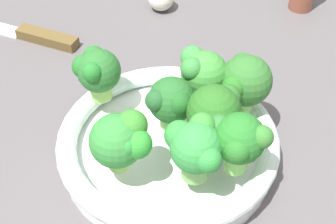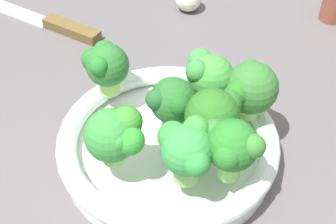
# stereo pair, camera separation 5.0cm
# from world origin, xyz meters

# --- Properties ---
(ground_plane) EXTENTS (1.30, 1.30, 0.03)m
(ground_plane) POSITION_xyz_m (0.00, 0.00, -0.01)
(ground_plane) COLOR #585456
(bowl) EXTENTS (0.24, 0.24, 0.04)m
(bowl) POSITION_xyz_m (0.04, -0.02, 0.02)
(bowl) COLOR white
(bowl) RESTS_ON ground_plane
(broccoli_floret_0) EXTENTS (0.07, 0.05, 0.07)m
(broccoli_floret_0) POSITION_xyz_m (0.12, -0.02, 0.08)
(broccoli_floret_0) COLOR #84CD62
(broccoli_floret_0) RESTS_ON bowl
(broccoli_floret_1) EXTENTS (0.06, 0.06, 0.07)m
(broccoli_floret_1) POSITION_xyz_m (0.03, -0.08, 0.08)
(broccoli_floret_1) COLOR #89BD50
(broccoli_floret_1) RESTS_ON bowl
(broccoli_floret_2) EXTENTS (0.05, 0.05, 0.06)m
(broccoli_floret_2) POSITION_xyz_m (0.03, -0.01, 0.08)
(broccoli_floret_2) COLOR #8DC865
(broccoli_floret_2) RESTS_ON bowl
(broccoli_floret_3) EXTENTS (0.07, 0.06, 0.07)m
(broccoli_floret_3) POSITION_xyz_m (0.09, -0.05, 0.08)
(broccoli_floret_3) COLOR #7CB25D
(broccoli_floret_3) RESTS_ON bowl
(broccoli_floret_4) EXTENTS (0.06, 0.07, 0.07)m
(broccoli_floret_4) POSITION_xyz_m (0.08, 0.06, 0.08)
(broccoli_floret_4) COLOR #90D067
(broccoli_floret_4) RESTS_ON bowl
(broccoli_floret_5) EXTENTS (0.05, 0.05, 0.06)m
(broccoli_floret_5) POSITION_xyz_m (-0.06, -0.02, 0.08)
(broccoli_floret_5) COLOR #90C058
(broccoli_floret_5) RESTS_ON bowl
(broccoli_floret_6) EXTENTS (0.06, 0.05, 0.07)m
(broccoli_floret_6) POSITION_xyz_m (0.04, 0.04, 0.08)
(broccoli_floret_6) COLOR #8DBC5A
(broccoli_floret_6) RESTS_ON bowl
(broccoli_floret_7) EXTENTS (0.06, 0.06, 0.07)m
(broccoli_floret_7) POSITION_xyz_m (0.08, 0.00, 0.08)
(broccoli_floret_7) COLOR #83BA59
(broccoli_floret_7) RESTS_ON bowl
(knife) EXTENTS (0.26, 0.09, 0.01)m
(knife) POSITION_xyz_m (-0.29, 0.04, 0.01)
(knife) COLOR silver
(knife) RESTS_ON ground_plane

